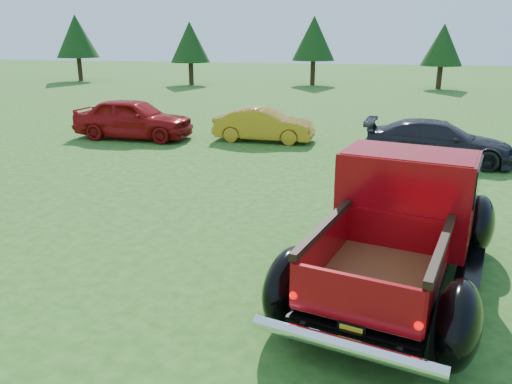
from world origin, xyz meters
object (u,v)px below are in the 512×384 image
Objects in this scene: tree_far_west at (76,36)px; pickup_truck at (404,218)px; tree_west at (190,42)px; show_car_yellow at (264,125)px; show_car_grey at (438,142)px; tree_mid_right at (443,45)px; tree_mid_left at (314,38)px; show_car_red at (133,118)px.

pickup_truck is at bearing -51.23° from tree_far_west.
tree_west reaches higher than show_car_yellow.
pickup_truck reaches higher than show_car_yellow.
show_car_grey is at bearing -53.85° from tree_west.
pickup_truck is (-3.87, -30.05, -2.02)m from tree_mid_right.
pickup_truck is (14.13, -29.05, -2.16)m from tree_west.
tree_mid_right is (28.00, -0.00, -0.55)m from tree_far_west.
tree_west is at bearing 42.35° from show_car_grey.
tree_mid_left is at bearing 173.66° from tree_mid_right.
tree_west is 1.07× the size of show_car_grey.
show_car_yellow is at bearing 127.59° from pickup_truck.
tree_mid_left is at bearing 113.00° from pickup_truck.
tree_mid_right is at bearing -0.22° from show_car_grey.
tree_mid_right reaches higher than show_car_red.
show_car_yellow is (19.81, -20.34, -2.93)m from tree_far_west.
tree_mid_right is (18.00, 1.00, -0.14)m from tree_west.
show_car_red is (-12.96, -20.93, -2.23)m from tree_mid_right.
show_car_yellow is (-8.19, -20.34, -2.39)m from tree_mid_right.
tree_far_west is at bearing 142.39° from pickup_truck.
tree_far_west is at bearing 45.54° from show_car_yellow.
tree_west is 21.83m from show_car_yellow.
pickup_truck is at bearing -64.06° from tree_west.
show_car_yellow is at bearing -87.82° from tree_mid_left.
tree_mid_left reaches higher than tree_mid_right.
tree_mid_left reaches higher than show_car_grey.
tree_west is 0.80× the size of pickup_truck.
show_car_grey is (10.46, -1.29, -0.12)m from show_car_red.
tree_mid_right reaches higher than pickup_truck.
tree_west is at bearing 129.56° from pickup_truck.
tree_far_west is 1.46× the size of show_car_yellow.
show_car_red is 1.22× the size of show_car_yellow.
tree_west is at bearing -5.71° from tree_far_west.
tree_far_west is 1.13× the size of tree_west.
show_car_yellow is 0.83× the size of show_car_grey.
tree_mid_left is at bearing 3.47° from show_car_yellow.
tree_far_west is at bearing 174.29° from tree_west.
tree_mid_left is (9.00, 2.00, 0.27)m from tree_west.
tree_far_west is 28.54m from show_car_yellow.
tree_far_west is 1.20× the size of show_car_red.
tree_far_west reaches higher than tree_west.
tree_mid_right is 1.24× the size of show_car_yellow.
tree_far_west reaches higher than tree_mid_right.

